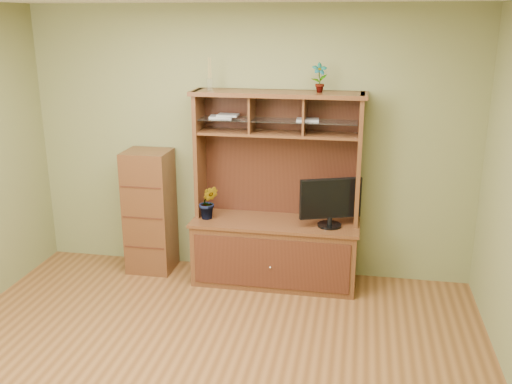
# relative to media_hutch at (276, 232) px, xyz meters

# --- Properties ---
(room) EXTENTS (4.54, 4.04, 2.74)m
(room) POSITION_rel_media_hutch_xyz_m (-0.32, -1.73, 0.83)
(room) COLOR brown
(room) RESTS_ON ground
(media_hutch) EXTENTS (1.66, 0.61, 1.90)m
(media_hutch) POSITION_rel_media_hutch_xyz_m (0.00, 0.00, 0.00)
(media_hutch) COLOR #4E2816
(media_hutch) RESTS_ON room
(monitor) EXTENTS (0.57, 0.26, 0.47)m
(monitor) POSITION_rel_media_hutch_xyz_m (0.53, -0.08, 0.38)
(monitor) COLOR black
(monitor) RESTS_ON media_hutch
(orchid_plant) EXTENTS (0.21, 0.18, 0.34)m
(orchid_plant) POSITION_rel_media_hutch_xyz_m (-0.66, -0.08, 0.30)
(orchid_plant) COLOR #24541D
(orchid_plant) RESTS_ON media_hutch
(top_plant) EXTENTS (0.16, 0.13, 0.27)m
(top_plant) POSITION_rel_media_hutch_xyz_m (0.38, 0.08, 1.51)
(top_plant) COLOR #316523
(top_plant) RESTS_ON media_hutch
(reed_diffuser) EXTENTS (0.06, 0.06, 0.30)m
(reed_diffuser) POSITION_rel_media_hutch_xyz_m (-0.66, 0.08, 1.50)
(reed_diffuser) COLOR silver
(reed_diffuser) RESTS_ON media_hutch
(magazines) EXTENTS (1.07, 0.19, 0.04)m
(magazines) POSITION_rel_media_hutch_xyz_m (-0.26, 0.08, 1.13)
(magazines) COLOR #A9A9AD
(magazines) RESTS_ON media_hutch
(side_cabinet) EXTENTS (0.46, 0.42, 1.28)m
(side_cabinet) POSITION_rel_media_hutch_xyz_m (-1.33, 0.05, 0.12)
(side_cabinet) COLOR #4E2816
(side_cabinet) RESTS_ON room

